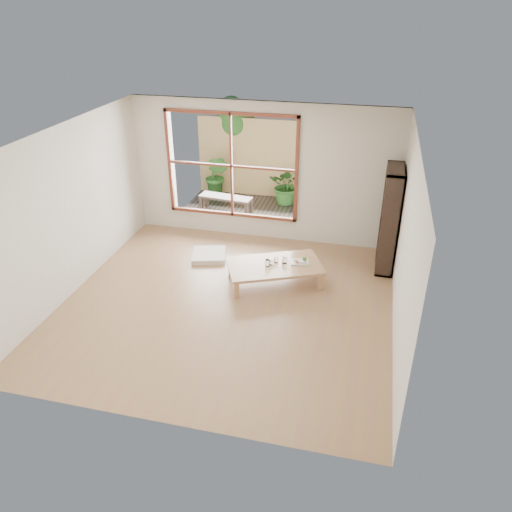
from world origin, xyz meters
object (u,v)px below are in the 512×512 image
at_px(bookshelf, 390,219).
at_px(garden_bench, 226,199).
at_px(food_tray, 301,261).
at_px(low_table, 274,267).

bearing_deg(bookshelf, garden_bench, 154.52).
xyz_separation_m(bookshelf, food_tray, (-1.36, -0.81, -0.54)).
relative_size(bookshelf, garden_bench, 1.54).
height_order(bookshelf, garden_bench, bookshelf).
bearing_deg(low_table, garden_bench, 97.79).
xyz_separation_m(low_table, garden_bench, (-1.61, 2.59, 0.03)).
distance_m(low_table, bookshelf, 2.11).
bearing_deg(food_tray, garden_bench, 114.09).
distance_m(low_table, garden_bench, 3.05).
xyz_separation_m(bookshelf, garden_bench, (-3.37, 1.61, -0.57)).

